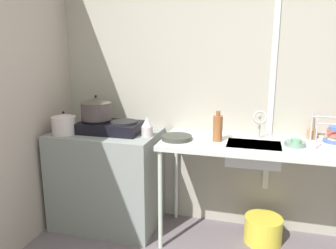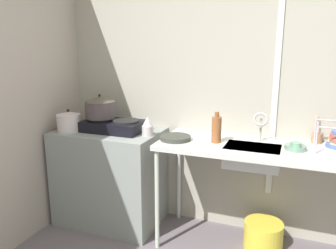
% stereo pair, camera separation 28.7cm
% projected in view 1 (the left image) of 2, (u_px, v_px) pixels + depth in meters
% --- Properties ---
extents(wall_back, '(4.43, 0.10, 2.62)m').
position_uv_depth(wall_back, '(255.00, 88.00, 2.96)').
color(wall_back, '#A8A395').
rests_on(wall_back, ground).
extents(wall_metal_strip, '(0.05, 0.01, 2.09)m').
position_uv_depth(wall_metal_strip, '(273.00, 74.00, 2.84)').
color(wall_metal_strip, silver).
extents(counter_concrete, '(0.96, 0.62, 0.91)m').
position_uv_depth(counter_concrete, '(107.00, 179.00, 3.16)').
color(counter_concrete, gray).
rests_on(counter_concrete, ground).
extents(counter_sink, '(1.60, 0.62, 0.91)m').
position_uv_depth(counter_sink, '(259.00, 151.00, 2.71)').
color(counter_sink, silver).
rests_on(counter_sink, ground).
extents(stove, '(0.56, 0.33, 0.11)m').
position_uv_depth(stove, '(110.00, 127.00, 3.02)').
color(stove, black).
rests_on(stove, counter_concrete).
extents(pot_on_left_burner, '(0.28, 0.28, 0.22)m').
position_uv_depth(pot_on_left_burner, '(96.00, 109.00, 3.02)').
color(pot_on_left_burner, '#493E41').
rests_on(pot_on_left_burner, stove).
extents(pot_beside_stove, '(0.22, 0.22, 0.21)m').
position_uv_depth(pot_beside_stove, '(64.00, 124.00, 2.97)').
color(pot_beside_stove, silver).
rests_on(pot_beside_stove, counter_concrete).
extents(percolator, '(0.10, 0.10, 0.17)m').
position_uv_depth(percolator, '(147.00, 127.00, 2.89)').
color(percolator, beige).
rests_on(percolator, counter_concrete).
extents(sink_basin, '(0.42, 0.28, 0.16)m').
position_uv_depth(sink_basin, '(253.00, 154.00, 2.70)').
color(sink_basin, silver).
rests_on(sink_basin, counter_sink).
extents(faucet, '(0.11, 0.07, 0.25)m').
position_uv_depth(faucet, '(260.00, 120.00, 2.76)').
color(faucet, silver).
rests_on(faucet, counter_sink).
extents(frying_pan, '(0.26, 0.26, 0.04)m').
position_uv_depth(frying_pan, '(177.00, 138.00, 2.80)').
color(frying_pan, '#383A34').
rests_on(frying_pan, counter_sink).
extents(dish_rack, '(0.33, 0.28, 0.25)m').
position_uv_depth(dish_rack, '(335.00, 139.00, 2.57)').
color(dish_rack, '#BCB1BC').
rests_on(dish_rack, counter_sink).
extents(cup_by_rack, '(0.08, 0.08, 0.07)m').
position_uv_depth(cup_by_rack, '(296.00, 143.00, 2.58)').
color(cup_by_rack, '#659A79').
rests_on(cup_by_rack, counter_sink).
extents(small_bowl_on_drainboard, '(0.16, 0.16, 0.04)m').
position_uv_depth(small_bowl_on_drainboard, '(295.00, 144.00, 2.62)').
color(small_bowl_on_drainboard, gray).
rests_on(small_bowl_on_drainboard, counter_sink).
extents(bottle_by_sink, '(0.08, 0.08, 0.25)m').
position_uv_depth(bottle_by_sink, '(218.00, 128.00, 2.74)').
color(bottle_by_sink, brown).
rests_on(bottle_by_sink, counter_sink).
extents(utensil_jar, '(0.08, 0.08, 0.21)m').
position_uv_depth(utensil_jar, '(312.00, 134.00, 2.82)').
color(utensil_jar, '#A2784F').
rests_on(utensil_jar, counter_sink).
extents(bucket_on_floor, '(0.32, 0.32, 0.23)m').
position_uv_depth(bucket_on_floor, '(263.00, 230.00, 2.91)').
color(bucket_on_floor, yellow).
rests_on(bucket_on_floor, ground).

